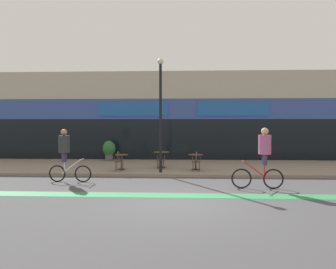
% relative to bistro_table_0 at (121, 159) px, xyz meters
% --- Properties ---
extents(ground_plane, '(120.00, 120.00, 0.00)m').
position_rel_bistro_table_0_xyz_m(ground_plane, '(2.83, -5.83, -0.62)').
color(ground_plane, '#424244').
extents(sidewalk_slab, '(40.00, 5.50, 0.12)m').
position_rel_bistro_table_0_xyz_m(sidewalk_slab, '(2.83, 1.42, -0.56)').
color(sidewalk_slab, gray).
rests_on(sidewalk_slab, ground).
extents(storefront_facade, '(40.00, 4.06, 5.34)m').
position_rel_bistro_table_0_xyz_m(storefront_facade, '(2.83, 6.13, 2.05)').
color(storefront_facade, '#B2A899').
rests_on(storefront_facade, ground).
extents(bike_lane_stripe, '(36.00, 0.70, 0.01)m').
position_rel_bistro_table_0_xyz_m(bike_lane_stripe, '(2.83, -4.82, -0.61)').
color(bike_lane_stripe, '#2D844C').
rests_on(bike_lane_stripe, ground).
extents(bistro_table_0, '(0.63, 0.63, 0.70)m').
position_rel_bistro_table_0_xyz_m(bistro_table_0, '(0.00, 0.00, 0.00)').
color(bistro_table_0, black).
rests_on(bistro_table_0, sidewalk_slab).
extents(bistro_table_1, '(0.77, 0.77, 0.77)m').
position_rel_bistro_table_0_xyz_m(bistro_table_1, '(1.82, 0.76, 0.06)').
color(bistro_table_1, black).
rests_on(bistro_table_1, sidewalk_slab).
extents(bistro_table_2, '(0.69, 0.69, 0.71)m').
position_rel_bistro_table_0_xyz_m(bistro_table_2, '(3.46, 0.09, 0.01)').
color(bistro_table_2, black).
rests_on(bistro_table_2, sidewalk_slab).
extents(cafe_chair_0_near, '(0.41, 0.58, 0.90)m').
position_rel_bistro_table_0_xyz_m(cafe_chair_0_near, '(-0.00, -0.63, 0.02)').
color(cafe_chair_0_near, '#4C3823').
rests_on(cafe_chair_0_near, sidewalk_slab).
extents(cafe_chair_1_near, '(0.45, 0.60, 0.90)m').
position_rel_bistro_table_0_xyz_m(cafe_chair_1_near, '(1.83, 0.13, 0.02)').
color(cafe_chair_1_near, '#4C3823').
rests_on(cafe_chair_1_near, sidewalk_slab).
extents(cafe_chair_2_near, '(0.40, 0.58, 0.90)m').
position_rel_bistro_table_0_xyz_m(cafe_chair_2_near, '(3.46, -0.54, 0.02)').
color(cafe_chair_2_near, '#4C3823').
rests_on(cafe_chair_2_near, sidewalk_slab).
extents(planter_pot, '(0.72, 0.72, 1.15)m').
position_rel_bistro_table_0_xyz_m(planter_pot, '(-1.39, 3.46, 0.14)').
color(planter_pot, '#4C4C51').
rests_on(planter_pot, sidewalk_slab).
extents(lamp_post, '(0.26, 0.26, 4.98)m').
position_rel_bistro_table_0_xyz_m(lamp_post, '(1.89, -0.80, 2.39)').
color(lamp_post, black).
rests_on(lamp_post, sidewalk_slab).
extents(cyclist_0, '(1.80, 0.49, 2.13)m').
position_rel_bistro_table_0_xyz_m(cyclist_0, '(5.64, -3.64, 0.60)').
color(cyclist_0, black).
rests_on(cyclist_0, ground).
extents(cyclist_1, '(1.68, 0.48, 2.05)m').
position_rel_bistro_table_0_xyz_m(cyclist_1, '(-1.66, -2.69, 0.58)').
color(cyclist_1, black).
rests_on(cyclist_1, ground).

